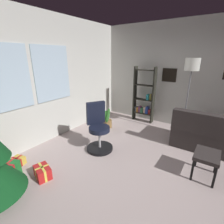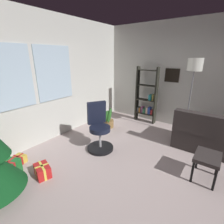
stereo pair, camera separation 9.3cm
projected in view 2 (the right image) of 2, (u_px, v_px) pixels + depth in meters
The scene contains 11 objects.
ground_plane at pixel (161, 185), 2.67m from camera, with size 4.95×5.42×0.10m, color #BAA7A4.
wall_back_with_windows at pixel (48, 80), 3.72m from camera, with size 4.95×0.12×2.82m.
wall_right_with_frames at pixel (203, 78), 4.12m from camera, with size 0.12×5.42×2.82m.
footstool at pixel (207, 159), 2.62m from camera, with size 0.48×0.37×0.44m.
gift_box_red at pixel (42, 171), 2.77m from camera, with size 0.29×0.35×0.21m.
gift_box_green at pixel (9, 169), 2.76m from camera, with size 0.39×0.37×0.27m.
gift_box_gold at pixel (18, 160), 3.09m from camera, with size 0.28×0.26×0.16m.
office_chair at pixel (99, 131), 3.51m from camera, with size 0.58×0.59×1.03m.
bookshelf at pixel (146, 98), 4.90m from camera, with size 0.18×0.64×1.64m.
floor_lamp at pixel (194, 72), 3.74m from camera, with size 0.33×0.33×1.89m.
potted_plant at pixel (108, 120), 4.58m from camera, with size 0.39×0.35×0.62m.
Camera 2 is at (-2.20, -0.62, 1.93)m, focal length 26.38 mm.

